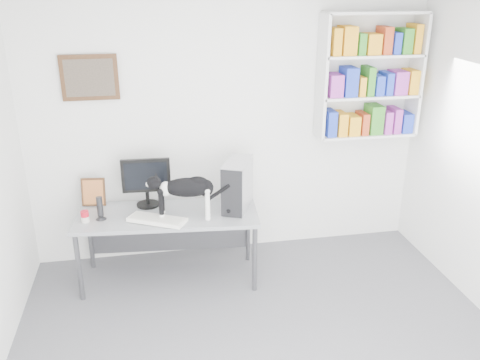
% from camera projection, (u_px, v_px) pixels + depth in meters
% --- Properties ---
extents(room, '(4.01, 4.01, 2.70)m').
position_uv_depth(room, '(279.00, 209.00, 3.29)').
color(room, '#57585D').
rests_on(room, ground).
extents(bookshelf, '(1.03, 0.28, 1.24)m').
position_uv_depth(bookshelf, '(370.00, 76.00, 5.03)').
color(bookshelf, silver).
rests_on(bookshelf, room).
extents(wall_art, '(0.52, 0.04, 0.42)m').
position_uv_depth(wall_art, '(90.00, 78.00, 4.67)').
color(wall_art, '#4C3018').
rests_on(wall_art, room).
extents(desk, '(1.74, 0.80, 0.70)m').
position_uv_depth(desk, '(169.00, 246.00, 4.88)').
color(desk, gray).
rests_on(desk, room).
extents(monitor, '(0.47, 0.24, 0.49)m').
position_uv_depth(monitor, '(146.00, 182.00, 4.83)').
color(monitor, black).
rests_on(monitor, desk).
extents(keyboard, '(0.55, 0.42, 0.04)m').
position_uv_depth(keyboard, '(157.00, 220.00, 4.58)').
color(keyboard, white).
rests_on(keyboard, desk).
extents(pc_tower, '(0.38, 0.51, 0.47)m').
position_uv_depth(pc_tower, '(237.00, 185.00, 4.79)').
color(pc_tower, '#A6A6AA').
rests_on(pc_tower, desk).
extents(speaker, '(0.11, 0.11, 0.23)m').
position_uv_depth(speaker, '(100.00, 208.00, 4.59)').
color(speaker, black).
rests_on(speaker, desk).
extents(leaning_print, '(0.24, 0.12, 0.28)m').
position_uv_depth(leaning_print, '(93.00, 191.00, 4.88)').
color(leaning_print, '#4C3018').
rests_on(leaning_print, desk).
extents(soup_can, '(0.08, 0.08, 0.11)m').
position_uv_depth(soup_can, '(85.00, 217.00, 4.56)').
color(soup_can, red).
rests_on(soup_can, desk).
extents(cat, '(0.69, 0.27, 0.41)m').
position_uv_depth(cat, '(186.00, 198.00, 4.57)').
color(cat, black).
rests_on(cat, desk).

